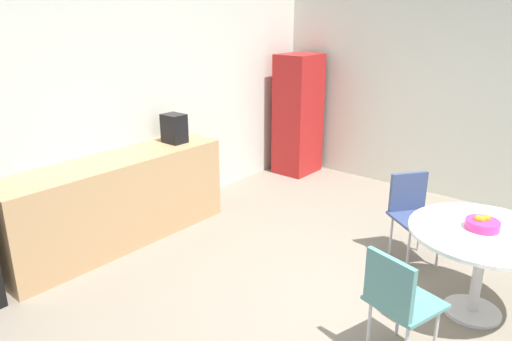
{
  "coord_description": "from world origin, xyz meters",
  "views": [
    {
      "loc": [
        -3.08,
        -1.33,
        2.31
      ],
      "look_at": [
        0.02,
        1.24,
        0.95
      ],
      "focal_mm": 33.56,
      "sensor_mm": 36.0,
      "label": 1
    }
  ],
  "objects_px": {
    "round_table": "(483,246)",
    "chair_teal": "(397,296)",
    "chair_navy": "(412,206)",
    "mug_white": "(180,137)",
    "fruit_bowl": "(482,224)",
    "coffee_maker": "(174,128)",
    "locker_cabinet": "(298,115)"
  },
  "relations": [
    {
      "from": "round_table",
      "to": "chair_teal",
      "type": "height_order",
      "value": "chair_teal"
    },
    {
      "from": "chair_teal",
      "to": "mug_white",
      "type": "bearing_deg",
      "value": 75.42
    },
    {
      "from": "chair_navy",
      "to": "coffee_maker",
      "type": "xyz_separation_m",
      "value": [
        -0.81,
        2.44,
        0.54
      ]
    },
    {
      "from": "locker_cabinet",
      "to": "fruit_bowl",
      "type": "height_order",
      "value": "locker_cabinet"
    },
    {
      "from": "fruit_bowl",
      "to": "mug_white",
      "type": "relative_size",
      "value": 1.93
    },
    {
      "from": "fruit_bowl",
      "to": "coffee_maker",
      "type": "distance_m",
      "value": 3.22
    },
    {
      "from": "round_table",
      "to": "fruit_bowl",
      "type": "relative_size",
      "value": 4.48
    },
    {
      "from": "chair_navy",
      "to": "fruit_bowl",
      "type": "relative_size",
      "value": 3.34
    },
    {
      "from": "round_table",
      "to": "chair_navy",
      "type": "xyz_separation_m",
      "value": [
        0.57,
        0.79,
        -0.07
      ]
    },
    {
      "from": "chair_teal",
      "to": "fruit_bowl",
      "type": "distance_m",
      "value": 1.02
    },
    {
      "from": "locker_cabinet",
      "to": "mug_white",
      "type": "relative_size",
      "value": 13.33
    },
    {
      "from": "locker_cabinet",
      "to": "fruit_bowl",
      "type": "xyz_separation_m",
      "value": [
        -1.99,
        -3.09,
        -0.09
      ]
    },
    {
      "from": "chair_navy",
      "to": "coffee_maker",
      "type": "bearing_deg",
      "value": 108.46
    },
    {
      "from": "chair_teal",
      "to": "mug_white",
      "type": "height_order",
      "value": "mug_white"
    },
    {
      "from": "chair_navy",
      "to": "chair_teal",
      "type": "height_order",
      "value": "same"
    },
    {
      "from": "round_table",
      "to": "chair_navy",
      "type": "distance_m",
      "value": 0.98
    },
    {
      "from": "chair_teal",
      "to": "coffee_maker",
      "type": "distance_m",
      "value": 3.09
    },
    {
      "from": "locker_cabinet",
      "to": "fruit_bowl",
      "type": "relative_size",
      "value": 6.92
    },
    {
      "from": "locker_cabinet",
      "to": "fruit_bowl",
      "type": "distance_m",
      "value": 3.68
    },
    {
      "from": "chair_navy",
      "to": "chair_teal",
      "type": "bearing_deg",
      "value": -160.97
    },
    {
      "from": "locker_cabinet",
      "to": "mug_white",
      "type": "bearing_deg",
      "value": 177.66
    },
    {
      "from": "chair_navy",
      "to": "fruit_bowl",
      "type": "distance_m",
      "value": 0.97
    },
    {
      "from": "locker_cabinet",
      "to": "chair_navy",
      "type": "distance_m",
      "value": 2.76
    },
    {
      "from": "locker_cabinet",
      "to": "chair_navy",
      "type": "height_order",
      "value": "locker_cabinet"
    },
    {
      "from": "fruit_bowl",
      "to": "coffee_maker",
      "type": "bearing_deg",
      "value": 94.69
    },
    {
      "from": "round_table",
      "to": "chair_teal",
      "type": "bearing_deg",
      "value": 164.21
    },
    {
      "from": "chair_navy",
      "to": "mug_white",
      "type": "relative_size",
      "value": 6.43
    },
    {
      "from": "round_table",
      "to": "fruit_bowl",
      "type": "bearing_deg",
      "value": 55.37
    },
    {
      "from": "fruit_bowl",
      "to": "round_table",
      "type": "bearing_deg",
      "value": -124.63
    },
    {
      "from": "round_table",
      "to": "chair_teal",
      "type": "relative_size",
      "value": 1.34
    },
    {
      "from": "locker_cabinet",
      "to": "chair_teal",
      "type": "bearing_deg",
      "value": -135.84
    },
    {
      "from": "fruit_bowl",
      "to": "chair_teal",
      "type": "bearing_deg",
      "value": 166.41
    }
  ]
}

